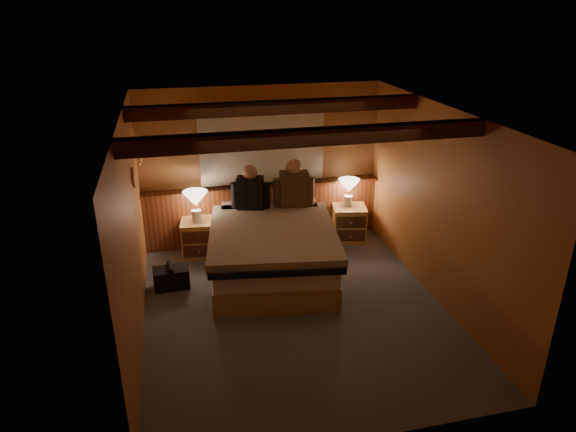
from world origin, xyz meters
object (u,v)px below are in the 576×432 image
object	(u,v)px
bed	(273,250)
nightstand_right	(349,223)
lamp_left	(196,201)
person_left	(250,191)
nightstand_left	(199,238)
person_right	(294,187)
duffel_bag	(171,277)
lamp_right	(349,187)

from	to	relation	value
bed	nightstand_right	bearing A→B (deg)	38.99
lamp_left	person_left	xyz separation A→B (m)	(0.78, -0.08, 0.11)
person_left	nightstand_left	bearing A→B (deg)	-172.52
person_right	nightstand_right	bearing A→B (deg)	15.69
person_left	duffel_bag	distance (m)	1.65
lamp_left	person_left	size ratio (longest dim) A/B	0.68
bed	lamp_right	size ratio (longest dim) A/B	5.42
nightstand_left	lamp_left	xyz separation A→B (m)	(-0.01, -0.02, 0.60)
nightstand_left	person_left	bearing A→B (deg)	-0.51
lamp_right	person_right	xyz separation A→B (m)	(-0.91, -0.19, 0.15)
duffel_bag	person_left	bearing A→B (deg)	28.92
person_left	bed	bearing A→B (deg)	-61.67
nightstand_left	nightstand_right	distance (m)	2.32
lamp_left	person_right	world-z (taller)	person_right
bed	duffel_bag	bearing A→B (deg)	-170.14
bed	person_right	world-z (taller)	person_right
bed	nightstand_right	xyz separation A→B (m)	(1.39, 0.82, -0.10)
lamp_left	person_right	bearing A→B (deg)	-4.93
nightstand_right	person_right	world-z (taller)	person_right
bed	person_left	bearing A→B (deg)	111.76
lamp_right	person_left	distance (m)	1.56
lamp_left	person_right	xyz separation A→B (m)	(1.41, -0.12, 0.14)
lamp_left	lamp_right	size ratio (longest dim) A/B	1.07
person_right	nightstand_left	bearing A→B (deg)	-178.44
bed	lamp_left	bearing A→B (deg)	148.16
lamp_left	lamp_right	world-z (taller)	lamp_left
person_left	duffel_bag	bearing A→B (deg)	-132.86
nightstand_right	lamp_right	world-z (taller)	lamp_right
bed	person_left	size ratio (longest dim) A/B	3.45
nightstand_left	nightstand_right	size ratio (longest dim) A/B	0.93
person_left	duffel_bag	size ratio (longest dim) A/B	1.44
nightstand_left	person_left	world-z (taller)	person_left
lamp_right	person_left	bearing A→B (deg)	-174.37
nightstand_left	lamp_right	bearing A→B (deg)	8.30
nightstand_right	lamp_right	distance (m)	0.58
bed	nightstand_left	xyz separation A→B (m)	(-0.93, 0.82, -0.10)
person_left	person_right	distance (m)	0.64
bed	person_left	distance (m)	0.96
lamp_left	person_right	distance (m)	1.43
person_right	lamp_left	bearing A→B (deg)	-177.67
lamp_right	nightstand_right	bearing A→B (deg)	-80.09
bed	lamp_right	distance (m)	1.70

